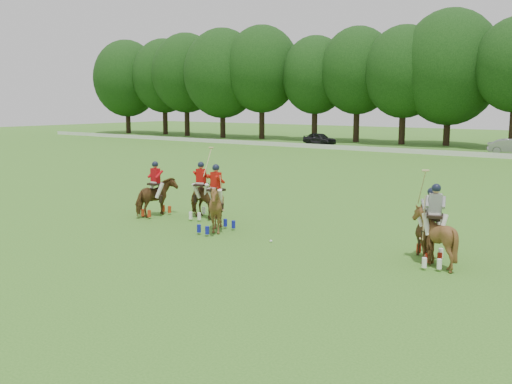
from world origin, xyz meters
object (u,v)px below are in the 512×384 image
Objects in this scene: polo_red_c at (216,208)px; polo_ball at (271,241)px; car_left at (319,139)px; polo_red_a at (156,197)px; car_mid at (512,147)px; polo_stripe_a at (430,235)px; polo_red_b at (201,198)px; polo_stripe_b at (434,236)px.

polo_ball is (2.44, -0.07, -0.87)m from polo_red_c.
polo_red_a reaches higher than car_left.
car_mid is 39.08m from polo_stripe_a.
polo_stripe_b is at bearing -6.29° from polo_red_b.
polo_ball is (0.93, -39.64, -0.65)m from car_mid.
polo_stripe_b is at bearing 175.04° from car_mid.
car_mid is 38.18m from polo_red_b.
polo_stripe_b is 26.43× the size of polo_ball.
polo_red_a is 0.84× the size of polo_stripe_a.
polo_red_c is at bearing -11.72° from polo_red_a.
car_mid is at bearing 98.79° from polo_stripe_a.
car_mid is 39.60m from polo_stripe_b.
polo_stripe_a reaches higher than polo_ball.
polo_red_b is 9.59m from polo_stripe_a.
polo_stripe_b is (0.28, -0.48, 0.09)m from polo_stripe_a.
polo_red_c reaches higher than polo_stripe_b.
polo_red_b is 2.61m from polo_red_c.
polo_red_c is at bearing 178.45° from polo_ball.
car_mid is 1.84× the size of polo_red_a.
polo_ball is at bearing -168.65° from polo_stripe_a.
polo_ball is at bearing -19.70° from polo_red_b.
polo_red_a is 0.96× the size of polo_stripe_b.
polo_stripe_a is 30.28× the size of polo_ball.
polo_red_b is 1.20× the size of polo_stripe_b.
car_left reaches higher than polo_ball.
polo_stripe_a is 5.19m from polo_ball.
polo_red_c is 7.78m from polo_stripe_b.
polo_stripe_b is at bearing 3.46° from polo_red_c.
polo_red_c is 1.04× the size of polo_stripe_b.
polo_red_a is at bearing 157.97° from car_mid.
polo_red_a is 1.98m from polo_red_b.
polo_red_b reaches higher than polo_red_c.
polo_red_c reaches higher than polo_red_a.
polo_red_b reaches higher than polo_ball.
polo_stripe_b is (6.26, -39.10, 0.17)m from car_mid.
polo_red_c is (18.36, -39.57, 0.24)m from car_left.
car_left is 46.47m from polo_stripe_a.
car_mid is at bearing -78.39° from car_left.
polo_red_b is at bearing 176.35° from polo_stripe_a.
polo_red_a is at bearing -157.93° from polo_red_b.
polo_red_a is 11.41m from polo_stripe_a.
polo_red_a is at bearing -179.34° from polo_stripe_a.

